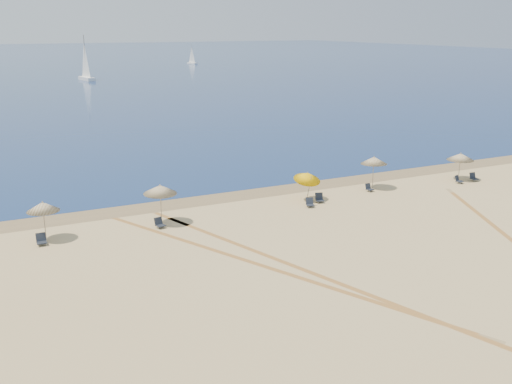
# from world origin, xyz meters

# --- Properties ---
(ground) EXTENTS (160.00, 160.00, 0.00)m
(ground) POSITION_xyz_m (0.00, 0.00, 0.00)
(ground) COLOR tan
(ground) RESTS_ON ground
(ocean) EXTENTS (500.00, 500.00, 0.00)m
(ocean) POSITION_xyz_m (0.00, 225.00, 0.01)
(ocean) COLOR #0C2151
(ocean) RESTS_ON ground
(wet_sand) EXTENTS (500.00, 500.00, 0.00)m
(wet_sand) POSITION_xyz_m (0.00, 24.00, 0.00)
(wet_sand) COLOR olive
(wet_sand) RESTS_ON ground
(umbrella_1) EXTENTS (1.90, 1.90, 2.41)m
(umbrella_1) POSITION_xyz_m (-13.79, 20.21, 2.07)
(umbrella_1) COLOR gray
(umbrella_1) RESTS_ON ground
(umbrella_2) EXTENTS (2.13, 2.15, 2.63)m
(umbrella_2) POSITION_xyz_m (-6.72, 20.09, 2.28)
(umbrella_2) COLOR gray
(umbrella_2) RESTS_ON ground
(umbrella_3) EXTENTS (1.96, 2.03, 2.35)m
(umbrella_3) POSITION_xyz_m (4.36, 20.48, 1.80)
(umbrella_3) COLOR gray
(umbrella_3) RESTS_ON ground
(umbrella_4) EXTENTS (2.05, 2.06, 2.58)m
(umbrella_4) POSITION_xyz_m (10.69, 21.11, 2.23)
(umbrella_4) COLOR gray
(umbrella_4) RESTS_ON ground
(umbrella_5) EXTENTS (2.20, 2.20, 2.28)m
(umbrella_5) POSITION_xyz_m (18.68, 20.14, 1.94)
(umbrella_5) COLOR gray
(umbrella_5) RESTS_ON ground
(chair_2) EXTENTS (0.56, 0.66, 0.67)m
(chair_2) POSITION_xyz_m (-14.13, 19.49, 0.30)
(chair_2) COLOR black
(chair_2) RESTS_ON ground
(chair_3) EXTENTS (0.66, 0.73, 0.64)m
(chair_3) POSITION_xyz_m (-7.07, 19.39, 0.28)
(chair_3) COLOR black
(chair_3) RESTS_ON ground
(chair_4) EXTENTS (0.69, 0.75, 0.63)m
(chair_4) POSITION_xyz_m (3.74, 19.04, 0.28)
(chair_4) COLOR black
(chair_4) RESTS_ON ground
(chair_5) EXTENTS (0.72, 0.78, 0.67)m
(chair_5) POSITION_xyz_m (4.94, 19.71, 0.29)
(chair_5) COLOR black
(chair_5) RESTS_ON ground
(chair_6) EXTENTS (0.55, 0.63, 0.59)m
(chair_6) POSITION_xyz_m (9.93, 20.54, 0.26)
(chair_6) COLOR black
(chair_6) RESTS_ON ground
(chair_7) EXTENTS (0.70, 0.75, 0.63)m
(chair_7) POSITION_xyz_m (17.88, 19.35, 0.28)
(chair_7) COLOR black
(chair_7) RESTS_ON ground
(chair_8) EXTENTS (0.59, 0.68, 0.66)m
(chair_8) POSITION_xyz_m (19.57, 19.40, 0.29)
(chair_8) COLOR black
(chair_8) RESTS_ON ground
(sailboat_1) EXTENTS (2.81, 7.05, 10.22)m
(sailboat_1) POSITION_xyz_m (8.09, 126.45, 3.09)
(sailboat_1) COLOR white
(sailboat_1) RESTS_ON ocean
(sailboat_2) EXTENTS (2.23, 4.35, 6.28)m
(sailboat_2) POSITION_xyz_m (50.39, 171.82, 1.90)
(sailboat_2) COLOR white
(sailboat_2) RESTS_ON ocean
(tire_tracks) EXTENTS (52.20, 45.84, 0.00)m
(tire_tracks) POSITION_xyz_m (0.91, 9.25, 0.00)
(tire_tracks) COLOR tan
(tire_tracks) RESTS_ON ground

